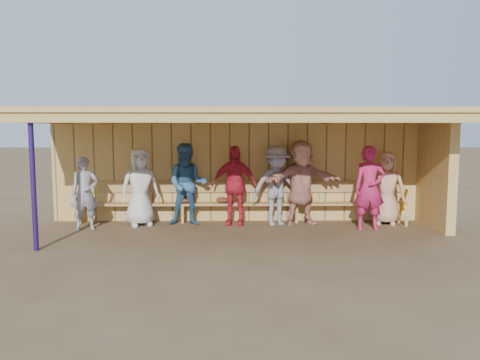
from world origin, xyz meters
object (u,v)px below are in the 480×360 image
player_a (85,193)px  bench (240,199)px  player_e (276,186)px  player_g (370,188)px  player_c (187,184)px  player_b (140,187)px  player_h (387,188)px  player_d (234,185)px  player_f (301,182)px

player_a → bench: size_ratio=0.20×
player_e → player_g: size_ratio=0.99×
player_c → player_e: player_c is taller
player_a → player_b: (1.09, 0.39, 0.08)m
player_g → bench: 2.88m
player_b → player_h: (5.46, 0.08, -0.04)m
player_b → player_h: size_ratio=1.05×
player_d → bench: 0.48m
player_b → player_f: bearing=-23.2°
player_h → bench: 3.30m
player_f → player_h: bearing=-13.5°
player_c → player_d: size_ratio=1.03×
bench → player_a: bearing=-166.8°
player_b → player_a: bearing=175.2°
player_g → player_d: bearing=172.9°
player_g → player_c: bearing=175.8°
player_d → player_e: player_d is taller
player_h → bench: bearing=-167.0°
player_d → bench: size_ratio=0.23×
player_b → player_f: (3.55, 0.08, 0.09)m
player_f → player_h: size_ratio=1.16×
player_g → player_h: (0.55, 0.56, -0.07)m
player_a → player_f: 4.67m
player_a → bench: 3.37m
player_a → player_e: 4.11m
player_b → player_e: 3.00m
player_b → player_h: 5.47m
player_d → player_f: size_ratio=0.93×
player_f → player_e: bearing=169.7°
player_c → player_d: player_c is taller
player_d → player_g: player_g is taller
player_e → player_f: bearing=-9.4°
player_c → player_f: bearing=0.5°
bench → player_f: bearing=-12.6°
player_b → player_d: player_d is taller
player_a → player_b: 1.16m
player_a → bench: player_a is taller
player_e → player_f: 0.56m
player_h → player_f: bearing=-161.7°
player_b → player_e: (3.00, 0.04, 0.02)m
player_c → player_g: size_ratio=1.02×
player_d → player_e: size_ratio=1.00×
player_a → player_d: size_ratio=0.88×
player_d → bench: bearing=76.4°
player_e → player_h: 2.46m
player_a → player_c: player_c is taller
player_a → player_b: size_ratio=0.90×
player_a → player_c: bearing=-10.5°
player_a → player_d: player_d is taller
player_h → player_d: bearing=-161.7°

